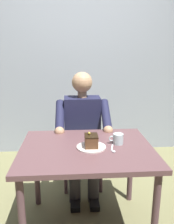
{
  "coord_description": "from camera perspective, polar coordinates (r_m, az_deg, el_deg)",
  "views": [
    {
      "loc": [
        0.11,
        1.65,
        1.44
      ],
      "look_at": [
        -0.01,
        -0.1,
        0.97
      ],
      "focal_mm": 37.45,
      "sensor_mm": 36.0,
      "label": 1
    }
  ],
  "objects": [
    {
      "name": "coffee_cup",
      "position": [
        1.86,
        7.57,
        -6.46
      ],
      "size": [
        0.12,
        0.08,
        0.08
      ],
      "color": "silver",
      "rests_on": "dining_table"
    },
    {
      "name": "dining_table",
      "position": [
        1.84,
        -0.1,
        -11.03
      ],
      "size": [
        1.01,
        0.79,
        0.72
      ],
      "color": "brown",
      "rests_on": "ground"
    },
    {
      "name": "chair",
      "position": [
        2.56,
        -1.24,
        -6.41
      ],
      "size": [
        0.42,
        0.42,
        0.91
      ],
      "color": "#674653",
      "rests_on": "ground"
    },
    {
      "name": "seated_person",
      "position": [
        2.35,
        -1.05,
        -4.77
      ],
      "size": [
        0.53,
        0.58,
        1.23
      ],
      "color": "#1D1F3C",
      "rests_on": "ground"
    },
    {
      "name": "dessert_spoon",
      "position": [
        1.76,
        6.36,
        -9.1
      ],
      "size": [
        0.04,
        0.14,
        0.01
      ],
      "color": "silver",
      "rests_on": "dining_table"
    },
    {
      "name": "dessert_plate",
      "position": [
        1.79,
        1.04,
        -8.53
      ],
      "size": [
        0.22,
        0.22,
        0.01
      ],
      "primitive_type": "cylinder",
      "color": "silver",
      "rests_on": "dining_table"
    },
    {
      "name": "cake_slice",
      "position": [
        1.77,
        1.04,
        -7.01
      ],
      "size": [
        0.1,
        0.12,
        0.11
      ],
      "color": "brown",
      "rests_on": "dessert_plate"
    },
    {
      "name": "cafe_rear_panel",
      "position": [
        3.27,
        -2.15,
        16.11
      ],
      "size": [
        6.4,
        0.12,
        3.0
      ],
      "primitive_type": "cube",
      "color": "#959EAE",
      "rests_on": "ground"
    }
  ]
}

